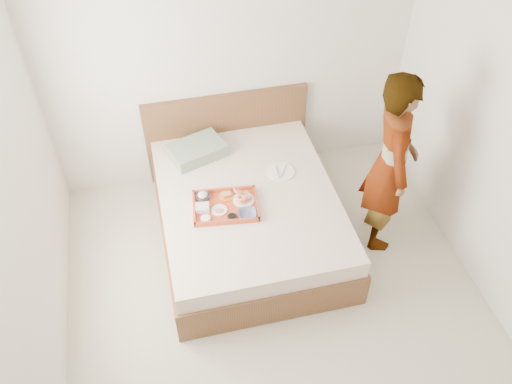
{
  "coord_description": "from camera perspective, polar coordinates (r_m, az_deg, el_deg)",
  "views": [
    {
      "loc": [
        -0.79,
        -2.33,
        3.9
      ],
      "look_at": [
        -0.02,
        0.9,
        0.65
      ],
      "focal_mm": 37.81,
      "sensor_mm": 36.0,
      "label": 1
    }
  ],
  "objects": [
    {
      "name": "dinner_plate",
      "position": [
        5.01,
        2.65,
        2.15
      ],
      "size": [
        0.33,
        0.33,
        0.01
      ],
      "primitive_type": "cylinder",
      "rotation": [
        0.0,
        0.0,
        -0.35
      ],
      "color": "white",
      "rests_on": "bed"
    },
    {
      "name": "ceiling",
      "position": [
        2.78,
        4.88,
        16.33
      ],
      "size": [
        3.5,
        4.0,
        0.01
      ],
      "primitive_type": "cube",
      "color": "white",
      "rests_on": "ground"
    },
    {
      "name": "meat_plate",
      "position": [
        4.65,
        -3.91,
        -1.93
      ],
      "size": [
        0.15,
        0.15,
        0.01
      ],
      "primitive_type": "cylinder",
      "rotation": [
        0.0,
        0.0,
        -0.12
      ],
      "color": "white",
      "rests_on": "tray"
    },
    {
      "name": "prawn_plate",
      "position": [
        4.72,
        -1.29,
        -0.81
      ],
      "size": [
        0.21,
        0.21,
        0.01
      ],
      "primitive_type": "cylinder",
      "rotation": [
        0.0,
        0.0,
        -0.12
      ],
      "color": "white",
      "rests_on": "tray"
    },
    {
      "name": "salad_bowl",
      "position": [
        4.75,
        -5.64,
        -0.48
      ],
      "size": [
        0.14,
        0.14,
        0.04
      ],
      "primitive_type": "imported",
      "rotation": [
        0.0,
        0.0,
        -0.12
      ],
      "color": "#17194E",
      "rests_on": "tray"
    },
    {
      "name": "wall_left",
      "position": [
        3.62,
        -24.19,
        -6.8
      ],
      "size": [
        0.01,
        4.0,
        2.6
      ],
      "primitive_type": "cube",
      "color": "silver",
      "rests_on": "ground"
    },
    {
      "name": "bed",
      "position": [
        4.99,
        -0.83,
        -2.47
      ],
      "size": [
        1.65,
        2.0,
        0.53
      ],
      "primitive_type": "cube",
      "color": "brown",
      "rests_on": "ground"
    },
    {
      "name": "cheese_round",
      "position": [
        4.57,
        -5.36,
        -2.84
      ],
      "size": [
        0.09,
        0.09,
        0.03
      ],
      "primitive_type": "cylinder",
      "rotation": [
        0.0,
        0.0,
        -0.12
      ],
      "color": "white",
      "rests_on": "tray"
    },
    {
      "name": "tray",
      "position": [
        4.67,
        -3.26,
        -1.47
      ],
      "size": [
        0.6,
        0.47,
        0.05
      ],
      "primitive_type": "cube",
      "rotation": [
        0.0,
        0.0,
        -0.12
      ],
      "color": "#CA451E",
      "rests_on": "bed"
    },
    {
      "name": "sauce_dish",
      "position": [
        4.57,
        -2.55,
        -2.7
      ],
      "size": [
        0.09,
        0.09,
        0.03
      ],
      "primitive_type": "cylinder",
      "rotation": [
        0.0,
        0.0,
        -0.12
      ],
      "color": "black",
      "rests_on": "tray"
    },
    {
      "name": "headboard",
      "position": [
        5.55,
        -3.08,
        6.16
      ],
      "size": [
        1.65,
        0.06,
        0.95
      ],
      "primitive_type": "cube",
      "color": "brown",
      "rests_on": "ground"
    },
    {
      "name": "pillow",
      "position": [
        5.19,
        -6.29,
        4.42
      ],
      "size": [
        0.59,
        0.49,
        0.12
      ],
      "primitive_type": "cube",
      "rotation": [
        0.0,
        0.0,
        0.33
      ],
      "color": "gray",
      "rests_on": "bed"
    },
    {
      "name": "person",
      "position": [
        4.71,
        14.06,
        2.91
      ],
      "size": [
        0.57,
        0.73,
        1.76
      ],
      "primitive_type": "imported",
      "rotation": [
        0.0,
        0.0,
        1.32
      ],
      "color": "silver",
      "rests_on": "ground"
    },
    {
      "name": "plastic_tub",
      "position": [
        4.65,
        -5.69,
        -1.67
      ],
      "size": [
        0.13,
        0.11,
        0.05
      ],
      "primitive_type": "cube",
      "rotation": [
        0.0,
        0.0,
        -0.12
      ],
      "color": "silver",
      "rests_on": "tray"
    },
    {
      "name": "navy_bowl_big",
      "position": [
        4.58,
        -0.93,
        -2.34
      ],
      "size": [
        0.18,
        0.18,
        0.04
      ],
      "primitive_type": "imported",
      "rotation": [
        0.0,
        0.0,
        -0.12
      ],
      "color": "#17194E",
      "rests_on": "tray"
    },
    {
      "name": "ground",
      "position": [
        4.61,
        2.91,
        -13.46
      ],
      "size": [
        3.5,
        4.0,
        0.01
      ],
      "primitive_type": "cube",
      "color": "beige",
      "rests_on": "ground"
    },
    {
      "name": "bread_plate",
      "position": [
        4.76,
        -3.13,
        -0.4
      ],
      "size": [
        0.15,
        0.15,
        0.01
      ],
      "primitive_type": "cylinder",
      "rotation": [
        0.0,
        0.0,
        -0.12
      ],
      "color": "orange",
      "rests_on": "tray"
    },
    {
      "name": "wall_back",
      "position": [
        5.11,
        -2.72,
        13.76
      ],
      "size": [
        3.5,
        0.01,
        2.6
      ],
      "primitive_type": "cube",
      "color": "silver",
      "rests_on": "ground"
    }
  ]
}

